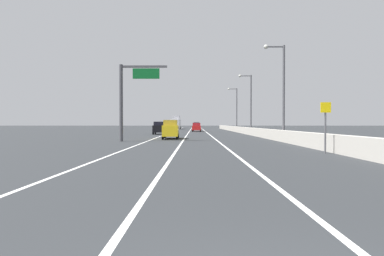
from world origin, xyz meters
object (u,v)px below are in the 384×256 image
(overhead_sign_gantry, at_px, (129,93))
(box_truck, at_px, (176,123))
(lamp_post_right_third, at_px, (249,100))
(car_black_2, at_px, (159,128))
(speed_advisory_sign, at_px, (325,124))
(car_gray_1, at_px, (196,126))
(lamp_post_right_fourth, at_px, (236,106))
(lamp_post_right_second, at_px, (281,85))
(car_red_3, at_px, (197,127))
(car_yellow_0, at_px, (171,130))

(overhead_sign_gantry, bearing_deg, box_truck, 89.45)
(lamp_post_right_third, xyz_separation_m, car_black_2, (-14.63, -0.60, -4.58))
(speed_advisory_sign, bearing_deg, box_truck, 100.04)
(car_black_2, relative_size, box_truck, 0.42)
(car_gray_1, distance_m, box_truck, 6.37)
(lamp_post_right_third, distance_m, car_gray_1, 45.49)
(box_truck, bearing_deg, lamp_post_right_fourth, -59.21)
(lamp_post_right_third, bearing_deg, overhead_sign_gantry, -127.36)
(car_gray_1, bearing_deg, speed_advisory_sign, -84.65)
(box_truck, bearing_deg, car_black_2, -89.90)
(lamp_post_right_second, relative_size, lamp_post_right_fourth, 1.00)
(speed_advisory_sign, xyz_separation_m, box_truck, (-13.47, 76.05, 0.09))
(lamp_post_right_second, relative_size, car_black_2, 2.32)
(car_black_2, bearing_deg, overhead_sign_gantry, -92.04)
(lamp_post_right_second, height_order, car_red_3, lamp_post_right_second)
(speed_advisory_sign, height_order, car_gray_1, speed_advisory_sign)
(car_yellow_0, bearing_deg, lamp_post_right_fourth, 70.73)
(overhead_sign_gantry, relative_size, lamp_post_right_fourth, 0.77)
(lamp_post_right_third, bearing_deg, box_truck, 108.46)
(overhead_sign_gantry, xyz_separation_m, car_gray_1, (6.93, 64.56, -3.66))
(overhead_sign_gantry, distance_m, lamp_post_right_third, 25.27)
(lamp_post_right_third, bearing_deg, car_black_2, -177.65)
(car_gray_1, height_order, box_truck, box_truck)
(speed_advisory_sign, distance_m, car_black_2, 34.11)
(car_gray_1, xyz_separation_m, car_red_3, (-0.09, -29.61, -0.13))
(car_black_2, distance_m, car_red_3, 16.64)
(overhead_sign_gantry, distance_m, lamp_post_right_fourth, 42.01)
(speed_advisory_sign, relative_size, box_truck, 0.30)
(box_truck, bearing_deg, car_yellow_0, -87.00)
(lamp_post_right_second, relative_size, car_gray_1, 2.13)
(lamp_post_right_third, distance_m, lamp_post_right_fourth, 18.92)
(car_yellow_0, distance_m, car_red_3, 30.12)
(car_yellow_0, bearing_deg, car_gray_1, 86.92)
(overhead_sign_gantry, distance_m, speed_advisory_sign, 18.67)
(speed_advisory_sign, height_order, box_truck, box_truck)
(lamp_post_right_fourth, height_order, car_yellow_0, lamp_post_right_fourth)
(speed_advisory_sign, distance_m, lamp_post_right_third, 32.22)
(lamp_post_right_third, bearing_deg, lamp_post_right_fourth, 89.14)
(lamp_post_right_second, xyz_separation_m, lamp_post_right_fourth, (0.45, 37.84, 0.00))
(lamp_post_right_fourth, relative_size, car_red_3, 2.07)
(lamp_post_right_second, height_order, car_black_2, lamp_post_right_second)
(overhead_sign_gantry, distance_m, car_yellow_0, 7.22)
(car_yellow_0, bearing_deg, lamp_post_right_third, 52.43)
(car_black_2, bearing_deg, car_yellow_0, -78.20)
(lamp_post_right_third, xyz_separation_m, car_gray_1, (-8.40, 44.48, -4.52))
(lamp_post_right_third, relative_size, car_gray_1, 2.13)
(car_red_3, bearing_deg, lamp_post_right_second, -76.15)
(speed_advisory_sign, relative_size, car_gray_1, 0.66)
(lamp_post_right_second, bearing_deg, car_yellow_0, 161.49)
(car_yellow_0, height_order, box_truck, box_truck)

